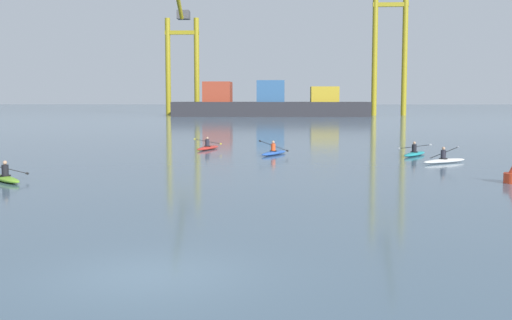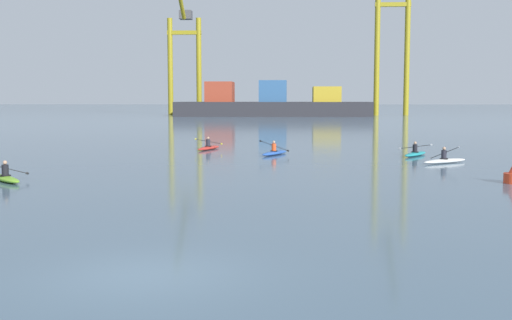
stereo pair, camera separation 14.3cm
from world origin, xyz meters
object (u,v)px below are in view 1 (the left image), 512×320
kayak_red (208,147)px  gantry_crane_west (182,46)px  container_barge (270,104)px  kayak_white (444,160)px  gantry_crane_west_mid (390,29)px  kayak_blue (274,152)px  kayak_lime (5,178)px  kayak_teal (415,153)px

kayak_red → gantry_crane_west: bearing=100.3°
container_barge → kayak_white: (12.69, -97.82, -2.32)m
gantry_crane_west_mid → kayak_blue: bearing=-103.1°
gantry_crane_west → kayak_white: size_ratio=10.51×
kayak_lime → gantry_crane_west: bearing=95.5°
kayak_white → kayak_red: 17.36m
gantry_crane_west_mid → kayak_blue: size_ratio=11.77×
container_barge → kayak_white: 98.67m
gantry_crane_west_mid → kayak_white: bearing=-97.3°
container_barge → gantry_crane_west_mid: gantry_crane_west_mid is taller
gantry_crane_west → kayak_white: (33.17, -109.66, -15.61)m
gantry_crane_west → kayak_teal: bearing=-72.9°
kayak_lime → kayak_red: bearing=69.1°
container_barge → kayak_blue: container_barge is taller
container_barge → kayak_blue: (2.74, -92.92, -2.32)m
kayak_teal → kayak_red: 14.74m
kayak_white → kayak_lime: kayak_white is taller
gantry_crane_west → kayak_red: 103.51m
gantry_crane_west → kayak_lime: 120.46m
gantry_crane_west → kayak_blue: gantry_crane_west is taller
gantry_crane_west_mid → kayak_blue: gantry_crane_west_mid is taller
container_barge → kayak_white: container_barge is taller
gantry_crane_west_mid → kayak_lime: (-35.35, -115.11, -18.72)m
kayak_lime → kayak_white: bearing=23.0°
container_barge → kayak_teal: bearing=-82.7°
kayak_red → container_barge: bearing=88.6°
gantry_crane_west_mid → kayak_lime: gantry_crane_west_mid is taller
gantry_crane_west → gantry_crane_west_mid: bearing=-4.6°
container_barge → kayak_red: container_barge is taller
gantry_crane_west → kayak_white: 115.63m
gantry_crane_west_mid → kayak_lime: bearing=-107.1°
container_barge → kayak_lime: 107.48m
kayak_white → kayak_blue: 11.10m
container_barge → kayak_white: bearing=-82.6°
kayak_lime → kayak_red: size_ratio=0.85×
gantry_crane_west → kayak_red: size_ratio=9.62×
container_barge → kayak_red: bearing=-91.4°
gantry_crane_west_mid → kayak_teal: 104.01m
kayak_lime → gantry_crane_west_mid: bearing=72.9°
kayak_red → kayak_blue: size_ratio=1.02×
gantry_crane_west_mid → kayak_teal: gantry_crane_west_mid is taller
gantry_crane_west → kayak_blue: (23.21, -104.76, -15.61)m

